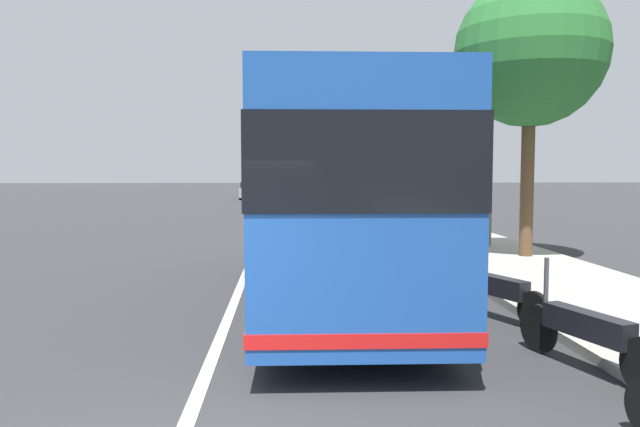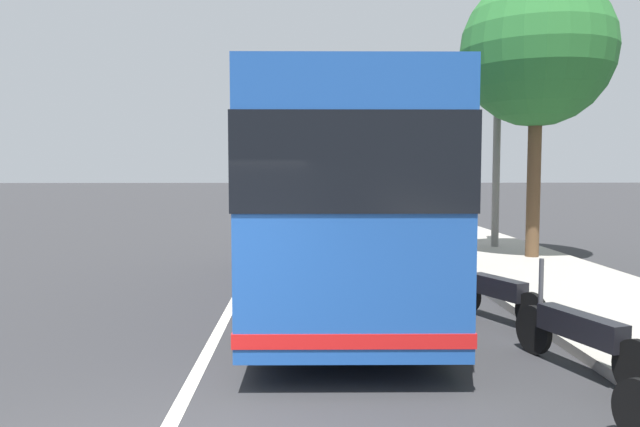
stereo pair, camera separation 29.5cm
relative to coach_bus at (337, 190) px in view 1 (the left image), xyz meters
name	(u,v)px [view 1 (the left image)]	position (x,y,z in m)	size (l,w,h in m)	color
sidewalk_curb	(515,265)	(3.04, -4.63, -1.95)	(110.00, 3.60, 0.14)	#9E998E
lane_divider_line	(247,270)	(3.04, 1.89, -2.02)	(110.00, 0.16, 0.01)	silver
coach_bus	(337,190)	(0.00, 0.00, 0.00)	(10.26, 2.79, 3.58)	#1E4C9E
motorcycle_nearest_curb	(586,332)	(-4.42, -2.59, -1.55)	(2.21, 0.74, 1.27)	black
motorcycle_angled	(499,292)	(-1.97, -2.42, -1.57)	(1.92, 0.89, 1.25)	black
motorcycle_by_tree	(441,260)	(1.21, -2.32, -1.53)	(2.38, 0.26, 1.28)	black
car_ahead_same_lane	(303,198)	(25.38, -0.09, -1.30)	(4.26, 1.93, 1.51)	black
car_behind_bus	(251,191)	(39.00, 3.83, -1.34)	(4.40, 1.91, 1.42)	gray
car_far_distant	(302,192)	(35.31, -0.27, -1.34)	(4.43, 1.95, 1.45)	black
roadside_tree_mid_block	(530,53)	(4.17, -5.34, 3.38)	(3.86, 3.86, 7.36)	brown
utility_pole	(490,136)	(6.28, -5.04, 1.36)	(0.21, 0.21, 6.75)	slate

